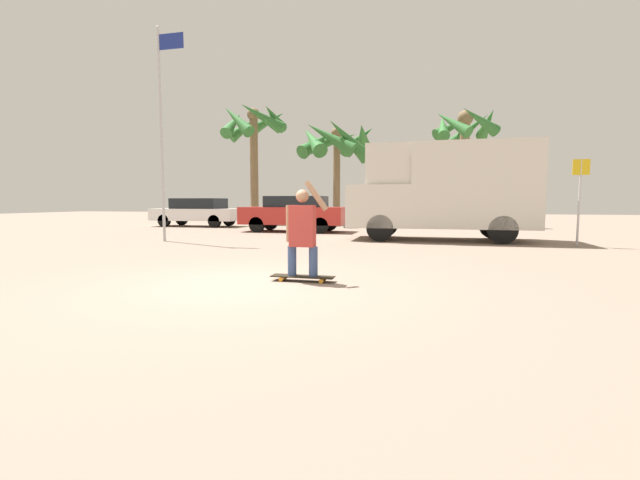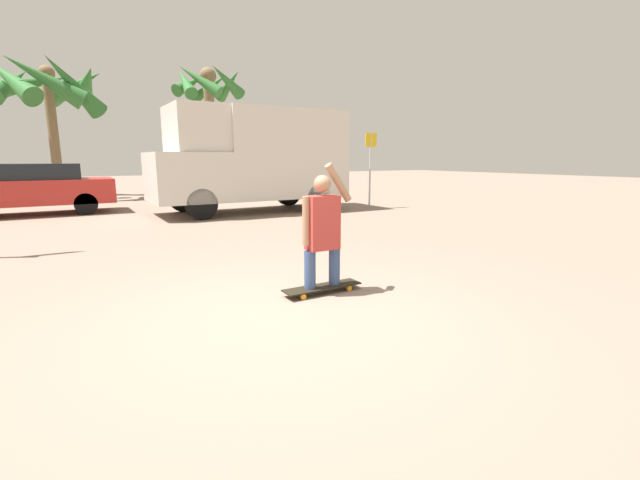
{
  "view_description": "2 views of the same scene",
  "coord_description": "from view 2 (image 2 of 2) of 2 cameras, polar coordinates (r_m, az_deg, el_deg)",
  "views": [
    {
      "loc": [
        2.65,
        -5.99,
        1.27
      ],
      "look_at": [
        0.89,
        1.13,
        0.61
      ],
      "focal_mm": 24.0,
      "sensor_mm": 36.0,
      "label": 1
    },
    {
      "loc": [
        -1.88,
        -3.89,
        1.66
      ],
      "look_at": [
        0.82,
        0.64,
        0.64
      ],
      "focal_mm": 24.0,
      "sensor_mm": 36.0,
      "label": 2
    }
  ],
  "objects": [
    {
      "name": "street_sign",
      "position": [
        14.39,
        6.73,
        10.51
      ],
      "size": [
        0.44,
        0.06,
        2.45
      ],
      "color": "#B7B7BC",
      "rests_on": "ground_plane"
    },
    {
      "name": "parked_car_red",
      "position": [
        15.17,
        -34.07,
        5.79
      ],
      "size": [
        4.37,
        1.8,
        1.49
      ],
      "color": "black",
      "rests_on": "ground_plane"
    },
    {
      "name": "skateboard",
      "position": [
        5.35,
        0.31,
        -6.32
      ],
      "size": [
        1.02,
        0.26,
        0.09
      ],
      "color": "black",
      "rests_on": "ground_plane"
    },
    {
      "name": "palm_tree_center_background",
      "position": [
        20.81,
        -32.45,
        17.0
      ],
      "size": [
        4.51,
        4.47,
        5.57
      ],
      "color": "brown",
      "rests_on": "ground_plane"
    },
    {
      "name": "ground_plane",
      "position": [
        4.63,
        -4.73,
        -10.12
      ],
      "size": [
        80.0,
        80.0,
        0.0
      ],
      "primitive_type": "plane",
      "color": "gray"
    },
    {
      "name": "palm_tree_near_van",
      "position": [
        22.3,
        -14.75,
        18.44
      ],
      "size": [
        3.4,
        3.55,
        5.99
      ],
      "color": "brown",
      "rests_on": "ground_plane"
    },
    {
      "name": "camper_van",
      "position": [
        13.53,
        -8.81,
        10.92
      ],
      "size": [
        5.86,
        2.29,
        3.1
      ],
      "color": "black",
      "rests_on": "ground_plane"
    },
    {
      "name": "person_skateboarder",
      "position": [
        5.18,
        0.31,
        1.82
      ],
      "size": [
        0.68,
        0.22,
        1.51
      ],
      "color": "#384C7A",
      "rests_on": "skateboard"
    }
  ]
}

